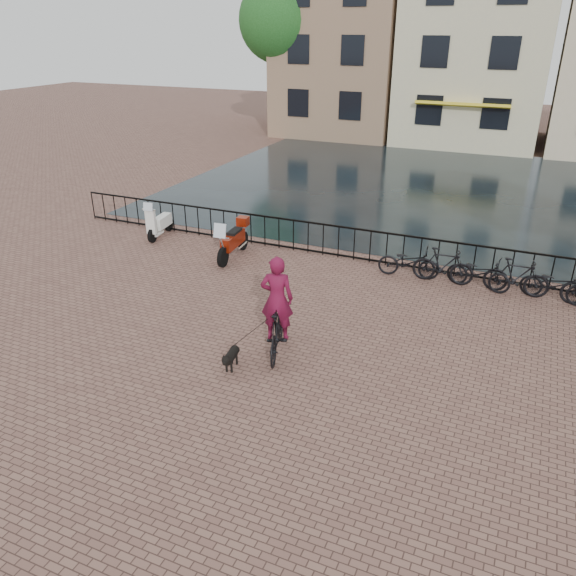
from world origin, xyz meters
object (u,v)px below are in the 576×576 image
at_px(dog, 231,358).
at_px(motorcycle, 233,236).
at_px(cyclist, 277,312).
at_px(scooter, 159,217).

relative_size(dog, motorcycle, 0.38).
xyz_separation_m(cyclist, scooter, (-6.72, 5.20, -0.31)).
relative_size(dog, scooter, 0.49).
relative_size(cyclist, dog, 3.52).
distance_m(dog, motorcycle, 6.17).
bearing_deg(cyclist, motorcycle, -68.37).
relative_size(cyclist, scooter, 1.72).
height_order(dog, motorcycle, motorcycle).
bearing_deg(dog, scooter, 125.74).
height_order(cyclist, dog, cyclist).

